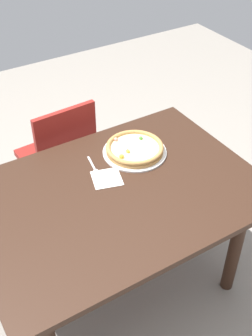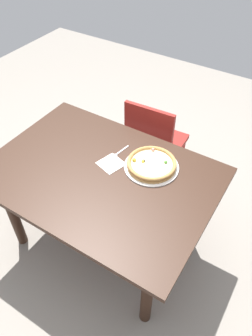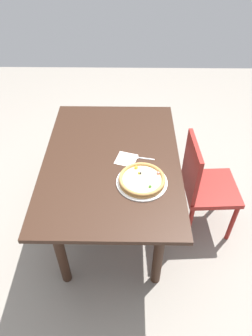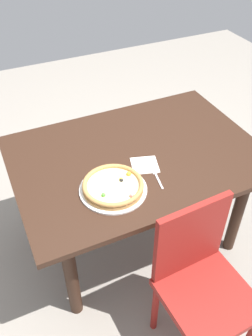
{
  "view_description": "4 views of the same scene",
  "coord_description": "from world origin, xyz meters",
  "px_view_note": "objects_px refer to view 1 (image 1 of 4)",
  "views": [
    {
      "loc": [
        0.75,
        1.31,
        2.09
      ],
      "look_at": [
        -0.12,
        -0.11,
        0.75
      ],
      "focal_mm": 45.92,
      "sensor_mm": 36.0,
      "label": 1
    },
    {
      "loc": [
        -0.87,
        1.09,
        2.13
      ],
      "look_at": [
        -0.12,
        -0.11,
        0.75
      ],
      "focal_mm": 34.94,
      "sensor_mm": 36.0,
      "label": 2
    },
    {
      "loc": [
        -1.64,
        -0.13,
        2.18
      ],
      "look_at": [
        -0.12,
        -0.11,
        0.75
      ],
      "focal_mm": 32.88,
      "sensor_mm": 36.0,
      "label": 3
    },
    {
      "loc": [
        -0.71,
        -1.4,
        1.97
      ],
      "look_at": [
        -0.12,
        -0.11,
        0.75
      ],
      "focal_mm": 38.44,
      "sensor_mm": 36.0,
      "label": 4
    }
  ],
  "objects_px": {
    "dining_table": "(117,207)",
    "pizza": "(135,148)",
    "chair_near": "(60,157)",
    "fork": "(94,168)",
    "plate": "(135,152)",
    "napkin": "(107,178)"
  },
  "relations": [
    {
      "from": "pizza",
      "to": "chair_near",
      "type": "bearing_deg",
      "value": -64.52
    },
    {
      "from": "plate",
      "to": "dining_table",
      "type": "bearing_deg",
      "value": 41.81
    },
    {
      "from": "chair_near",
      "to": "plate",
      "type": "bearing_deg",
      "value": -67.68
    },
    {
      "from": "chair_near",
      "to": "plate",
      "type": "xyz_separation_m",
      "value": [
        -0.23,
        0.49,
        0.26
      ]
    },
    {
      "from": "chair_near",
      "to": "fork",
      "type": "xyz_separation_m",
      "value": [
        0.01,
        0.49,
        0.25
      ]
    },
    {
      "from": "pizza",
      "to": "fork",
      "type": "distance_m",
      "value": 0.24
    },
    {
      "from": "pizza",
      "to": "napkin",
      "type": "height_order",
      "value": "pizza"
    },
    {
      "from": "chair_near",
      "to": "fork",
      "type": "relative_size",
      "value": 5.26
    },
    {
      "from": "dining_table",
      "to": "fork",
      "type": "distance_m",
      "value": 0.24
    },
    {
      "from": "chair_near",
      "to": "fork",
      "type": "bearing_deg",
      "value": -94.39
    },
    {
      "from": "napkin",
      "to": "dining_table",
      "type": "bearing_deg",
      "value": 85.74
    },
    {
      "from": "dining_table",
      "to": "pizza",
      "type": "distance_m",
      "value": 0.34
    },
    {
      "from": "dining_table",
      "to": "chair_near",
      "type": "relative_size",
      "value": 1.59
    },
    {
      "from": "dining_table",
      "to": "pizza",
      "type": "bearing_deg",
      "value": -138.12
    },
    {
      "from": "chair_near",
      "to": "plate",
      "type": "height_order",
      "value": "chair_near"
    },
    {
      "from": "dining_table",
      "to": "napkin",
      "type": "relative_size",
      "value": 9.84
    },
    {
      "from": "dining_table",
      "to": "fork",
      "type": "xyz_separation_m",
      "value": [
        0.01,
        -0.21,
        0.11
      ]
    },
    {
      "from": "chair_near",
      "to": "napkin",
      "type": "relative_size",
      "value": 6.21
    },
    {
      "from": "napkin",
      "to": "plate",
      "type": "bearing_deg",
      "value": -155.2
    },
    {
      "from": "plate",
      "to": "napkin",
      "type": "distance_m",
      "value": 0.25
    },
    {
      "from": "plate",
      "to": "fork",
      "type": "bearing_deg",
      "value": 0.04
    },
    {
      "from": "fork",
      "to": "pizza",
      "type": "bearing_deg",
      "value": 100.07
    }
  ]
}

